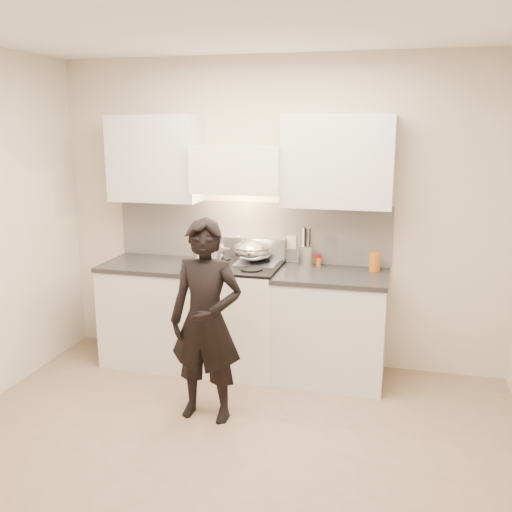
# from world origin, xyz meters

# --- Properties ---
(ground_plane) EXTENTS (4.00, 4.00, 0.00)m
(ground_plane) POSITION_xyz_m (0.00, 0.00, 0.00)
(ground_plane) COLOR #8B705B
(room_shell) EXTENTS (4.04, 3.54, 2.70)m
(room_shell) POSITION_xyz_m (-0.06, 0.37, 1.60)
(room_shell) COLOR beige
(room_shell) RESTS_ON ground
(stove) EXTENTS (0.76, 0.65, 0.96)m
(stove) POSITION_xyz_m (-0.30, 1.42, 0.47)
(stove) COLOR white
(stove) RESTS_ON ground
(counter_right) EXTENTS (0.92, 0.67, 0.92)m
(counter_right) POSITION_xyz_m (0.53, 1.43, 0.46)
(counter_right) COLOR silver
(counter_right) RESTS_ON ground
(counter_left) EXTENTS (0.82, 0.67, 0.92)m
(counter_left) POSITION_xyz_m (-1.08, 1.43, 0.46)
(counter_left) COLOR silver
(counter_left) RESTS_ON ground
(wok) EXTENTS (0.33, 0.41, 0.27)m
(wok) POSITION_xyz_m (-0.18, 1.53, 1.05)
(wok) COLOR silver
(wok) RESTS_ON stove
(stock_pot) EXTENTS (0.37, 0.28, 0.17)m
(stock_pot) POSITION_xyz_m (-0.50, 1.30, 1.05)
(stock_pot) COLOR silver
(stock_pot) RESTS_ON stove
(utensil_crock) EXTENTS (0.13, 0.13, 0.33)m
(utensil_crock) POSITION_xyz_m (0.28, 1.63, 1.02)
(utensil_crock) COLOR silver
(utensil_crock) RESTS_ON counter_right
(spice_jar) EXTENTS (0.05, 0.05, 0.10)m
(spice_jar) POSITION_xyz_m (0.38, 1.65, 0.97)
(spice_jar) COLOR #DA5C1E
(spice_jar) RESTS_ON counter_right
(oil_glass) EXTENTS (0.09, 0.09, 0.16)m
(oil_glass) POSITION_xyz_m (0.86, 1.59, 1.00)
(oil_glass) COLOR #B45814
(oil_glass) RESTS_ON counter_right
(person) EXTENTS (0.56, 0.38, 1.49)m
(person) POSITION_xyz_m (-0.26, 0.53, 0.74)
(person) COLOR black
(person) RESTS_ON ground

